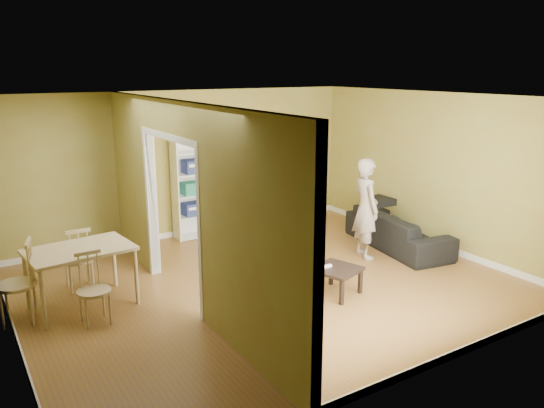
{
  "coord_description": "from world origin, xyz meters",
  "views": [
    {
      "loc": [
        -3.67,
        -5.96,
        2.98
      ],
      "look_at": [
        0.2,
        0.2,
        1.1
      ],
      "focal_mm": 35.0,
      "sensor_mm": 36.0,
      "label": 1
    }
  ],
  "objects": [
    {
      "name": "paper_box_navy_a",
      "position": [
        0.05,
        2.56,
        0.52
      ],
      "size": [
        0.44,
        0.29,
        0.22
      ],
      "primitive_type": "cube",
      "color": "navy",
      "rests_on": "bookshelf"
    },
    {
      "name": "chair_near",
      "position": [
        -2.36,
        0.09,
        0.43
      ],
      "size": [
        0.4,
        0.4,
        0.87
      ],
      "primitive_type": null,
      "rotation": [
        0.0,
        0.0,
        0.02
      ],
      "color": "#D2B779",
      "rests_on": "ground"
    },
    {
      "name": "chair_left",
      "position": [
        -3.13,
        0.6,
        0.51
      ],
      "size": [
        0.57,
        0.57,
        1.02
      ],
      "primitive_type": null,
      "rotation": [
        0.0,
        0.0,
        -1.83
      ],
      "color": "tan",
      "rests_on": "ground"
    },
    {
      "name": "coffee_table",
      "position": [
        0.6,
        -0.79,
        0.32
      ],
      "size": [
        0.57,
        0.57,
        0.38
      ],
      "rotation": [
        0.0,
        0.0,
        0.32
      ],
      "color": "black",
      "rests_on": "ground"
    },
    {
      "name": "game_controller",
      "position": [
        0.49,
        -0.7,
        0.39
      ],
      "size": [
        0.16,
        0.04,
        0.03
      ],
      "primitive_type": "cube",
      "color": "white",
      "rests_on": "coffee_table"
    },
    {
      "name": "person",
      "position": [
        1.92,
        0.13,
        0.95
      ],
      "size": [
        0.8,
        0.69,
        1.89
      ],
      "primitive_type": "imported",
      "rotation": [
        0.0,
        0.0,
        1.32
      ],
      "color": "slate",
      "rests_on": "ground"
    },
    {
      "name": "bookshelf",
      "position": [
        0.08,
        2.6,
        0.97
      ],
      "size": [
        0.82,
        0.36,
        1.95
      ],
      "color": "white",
      "rests_on": "ground"
    },
    {
      "name": "dining_table",
      "position": [
        -2.38,
        0.65,
        0.7
      ],
      "size": [
        1.25,
        0.83,
        0.78
      ],
      "rotation": [
        0.0,
        0.0,
        0.1
      ],
      "color": "#D4B67B",
      "rests_on": "ground"
    },
    {
      "name": "wall_speaker",
      "position": [
        1.5,
        2.69,
        1.9
      ],
      "size": [
        0.1,
        0.1,
        0.1
      ],
      "primitive_type": "cube",
      "color": "black",
      "rests_on": "room_shell"
    },
    {
      "name": "sofa",
      "position": [
        2.7,
        0.17,
        0.4
      ],
      "size": [
        2.21,
        1.22,
        0.8
      ],
      "primitive_type": "imported",
      "rotation": [
        0.0,
        0.0,
        1.41
      ],
      "color": "black",
      "rests_on": "ground"
    },
    {
      "name": "paper_box_navy_b",
      "position": [
        0.1,
        2.56,
        1.29
      ],
      "size": [
        0.46,
        0.3,
        0.24
      ],
      "primitive_type": "cube",
      "color": "navy",
      "rests_on": "bookshelf"
    },
    {
      "name": "room_shell",
      "position": [
        0.0,
        0.0,
        1.3
      ],
      "size": [
        6.5,
        6.5,
        6.5
      ],
      "color": "olive",
      "rests_on": "ground"
    },
    {
      "name": "paper_box_teal",
      "position": [
        0.04,
        2.56,
        0.9
      ],
      "size": [
        0.42,
        0.28,
        0.22
      ],
      "primitive_type": "cube",
      "color": "teal",
      "rests_on": "bookshelf"
    },
    {
      "name": "partition",
      "position": [
        -1.2,
        0.0,
        1.3
      ],
      "size": [
        0.22,
        5.5,
        2.6
      ],
      "primitive_type": null,
      "color": "olive",
      "rests_on": "ground"
    },
    {
      "name": "chair_far",
      "position": [
        -2.29,
        1.24,
        0.45
      ],
      "size": [
        0.42,
        0.42,
        0.91
      ],
      "primitive_type": null,
      "rotation": [
        0.0,
        0.0,
        3.12
      ],
      "color": "tan",
      "rests_on": "ground"
    }
  ]
}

